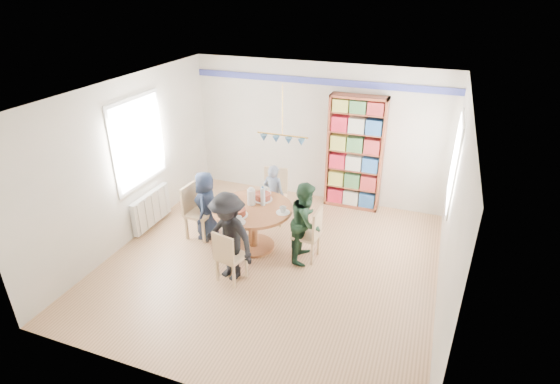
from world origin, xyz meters
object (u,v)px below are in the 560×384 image
at_px(bookshelf, 355,154).
at_px(chair_left, 195,209).
at_px(chair_near, 228,255).
at_px(person_left, 206,205).
at_px(chair_right, 311,232).
at_px(radiator, 151,209).
at_px(person_far, 274,195).
at_px(chair_far, 274,192).
at_px(person_near, 228,237).
at_px(dining_table, 253,218).
at_px(person_right, 306,222).

bearing_deg(bookshelf, chair_left, -138.17).
relative_size(chair_near, person_left, 0.71).
height_order(chair_right, person_left, person_left).
bearing_deg(radiator, person_left, 2.48).
height_order(person_far, bookshelf, bookshelf).
xyz_separation_m(chair_left, chair_near, (1.10, -0.97, -0.06)).
xyz_separation_m(chair_far, person_near, (0.01, -1.88, 0.16)).
bearing_deg(person_left, chair_right, 72.89).
bearing_deg(chair_left, dining_table, 0.43).
bearing_deg(chair_left, person_right, 0.33).
relative_size(person_far, bookshelf, 0.52).
height_order(chair_left, chair_near, chair_left).
height_order(chair_right, chair_far, chair_far).
height_order(person_right, bookshelf, bookshelf).
relative_size(chair_left, person_right, 0.72).
xyz_separation_m(person_far, bookshelf, (1.19, 1.17, 0.51)).
height_order(dining_table, chair_right, chair_right).
xyz_separation_m(chair_left, person_left, (0.19, 0.05, 0.08)).
xyz_separation_m(person_left, person_far, (0.91, 0.82, -0.03)).
height_order(radiator, person_far, person_far).
relative_size(chair_right, person_near, 0.63).
distance_m(chair_right, person_right, 0.19).
bearing_deg(person_left, chair_left, -90.18).
relative_size(radiator, chair_far, 1.01).
bearing_deg(person_right, bookshelf, -12.98).
bearing_deg(chair_far, chair_left, -135.77).
bearing_deg(bookshelf, dining_table, -120.87).
distance_m(person_right, person_near, 1.25).
bearing_deg(dining_table, chair_left, -179.57).
bearing_deg(bookshelf, chair_right, -96.60).
distance_m(chair_left, person_near, 1.38).
bearing_deg(chair_near, chair_right, 45.91).
bearing_deg(chair_left, person_near, -38.80).
distance_m(radiator, person_right, 2.90).
bearing_deg(person_left, person_near, 28.01).
relative_size(chair_far, bookshelf, 0.45).
relative_size(person_near, bookshelf, 0.64).
bearing_deg(bookshelf, chair_near, -111.48).
relative_size(chair_far, person_right, 0.75).
bearing_deg(radiator, person_near, -23.57).
relative_size(chair_left, person_near, 0.68).
bearing_deg(person_far, radiator, 32.85).
bearing_deg(person_near, person_far, 107.61).
distance_m(dining_table, person_left, 0.88).
height_order(chair_far, person_far, person_far).
bearing_deg(dining_table, chair_right, 0.33).
height_order(chair_near, person_near, person_near).
relative_size(chair_near, bookshelf, 0.39).
xyz_separation_m(chair_near, person_far, (0.00, 1.84, 0.11)).
xyz_separation_m(radiator, chair_near, (2.01, -0.97, 0.12)).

